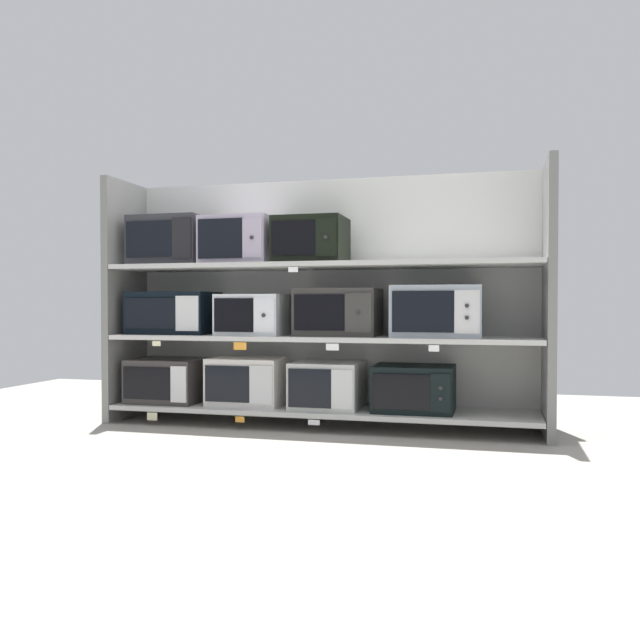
{
  "coord_description": "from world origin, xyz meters",
  "views": [
    {
      "loc": [
        1.08,
        -4.17,
        0.78
      ],
      "look_at": [
        0.0,
        0.0,
        0.69
      ],
      "focal_mm": 37.81,
      "sensor_mm": 36.0,
      "label": 1
    }
  ],
  "objects_px": {
    "microwave_9": "(240,241)",
    "microwave_5": "(255,315)",
    "microwave_0": "(169,380)",
    "microwave_3": "(414,388)",
    "microwave_6": "(338,312)",
    "microwave_7": "(437,311)",
    "microwave_1": "(247,381)",
    "microwave_8": "(169,241)",
    "microwave_4": "(174,313)",
    "microwave_10": "(311,240)",
    "microwave_2": "(328,385)"
  },
  "relations": [
    {
      "from": "microwave_1",
      "to": "microwave_6",
      "type": "height_order",
      "value": "microwave_6"
    },
    {
      "from": "microwave_7",
      "to": "microwave_9",
      "type": "relative_size",
      "value": 1.18
    },
    {
      "from": "microwave_1",
      "to": "microwave_9",
      "type": "height_order",
      "value": "microwave_9"
    },
    {
      "from": "microwave_1",
      "to": "microwave_10",
      "type": "relative_size",
      "value": 1.09
    },
    {
      "from": "microwave_3",
      "to": "microwave_10",
      "type": "distance_m",
      "value": 1.14
    },
    {
      "from": "microwave_3",
      "to": "microwave_5",
      "type": "xyz_separation_m",
      "value": [
        -1.04,
        -0.0,
        0.45
      ]
    },
    {
      "from": "microwave_1",
      "to": "microwave_6",
      "type": "bearing_deg",
      "value": 0.0
    },
    {
      "from": "microwave_3",
      "to": "microwave_9",
      "type": "bearing_deg",
      "value": -179.99
    },
    {
      "from": "microwave_2",
      "to": "microwave_7",
      "type": "distance_m",
      "value": 0.84
    },
    {
      "from": "microwave_0",
      "to": "microwave_7",
      "type": "bearing_deg",
      "value": -0.01
    },
    {
      "from": "microwave_6",
      "to": "microwave_1",
      "type": "bearing_deg",
      "value": -180.0
    },
    {
      "from": "microwave_7",
      "to": "microwave_5",
      "type": "bearing_deg",
      "value": -180.0
    },
    {
      "from": "microwave_4",
      "to": "microwave_9",
      "type": "bearing_deg",
      "value": -0.05
    },
    {
      "from": "microwave_0",
      "to": "microwave_1",
      "type": "bearing_deg",
      "value": -0.01
    },
    {
      "from": "microwave_5",
      "to": "microwave_9",
      "type": "height_order",
      "value": "microwave_9"
    },
    {
      "from": "microwave_2",
      "to": "microwave_8",
      "type": "height_order",
      "value": "microwave_8"
    },
    {
      "from": "microwave_3",
      "to": "microwave_6",
      "type": "height_order",
      "value": "microwave_6"
    },
    {
      "from": "microwave_0",
      "to": "microwave_5",
      "type": "bearing_deg",
      "value": -0.03
    },
    {
      "from": "microwave_3",
      "to": "microwave_6",
      "type": "bearing_deg",
      "value": 179.99
    },
    {
      "from": "microwave_2",
      "to": "microwave_6",
      "type": "bearing_deg",
      "value": 0.2
    },
    {
      "from": "microwave_1",
      "to": "microwave_6",
      "type": "relative_size",
      "value": 0.94
    },
    {
      "from": "microwave_5",
      "to": "microwave_0",
      "type": "bearing_deg",
      "value": 179.97
    },
    {
      "from": "microwave_3",
      "to": "microwave_9",
      "type": "xyz_separation_m",
      "value": [
        -1.15,
        -0.0,
        0.94
      ]
    },
    {
      "from": "microwave_8",
      "to": "microwave_6",
      "type": "bearing_deg",
      "value": -0.0
    },
    {
      "from": "microwave_0",
      "to": "microwave_6",
      "type": "distance_m",
      "value": 1.28
    },
    {
      "from": "microwave_5",
      "to": "microwave_10",
      "type": "distance_m",
      "value": 0.61
    },
    {
      "from": "microwave_4",
      "to": "microwave_8",
      "type": "xyz_separation_m",
      "value": [
        -0.03,
        -0.0,
        0.49
      ]
    },
    {
      "from": "microwave_2",
      "to": "microwave_1",
      "type": "bearing_deg",
      "value": 179.98
    },
    {
      "from": "microwave_8",
      "to": "microwave_5",
      "type": "bearing_deg",
      "value": -0.03
    },
    {
      "from": "microwave_4",
      "to": "microwave_5",
      "type": "height_order",
      "value": "microwave_4"
    },
    {
      "from": "microwave_0",
      "to": "microwave_2",
      "type": "bearing_deg",
      "value": -0.02
    },
    {
      "from": "microwave_3",
      "to": "microwave_9",
      "type": "height_order",
      "value": "microwave_9"
    },
    {
      "from": "microwave_0",
      "to": "microwave_9",
      "type": "xyz_separation_m",
      "value": [
        0.52,
        -0.0,
        0.93
      ]
    },
    {
      "from": "microwave_1",
      "to": "microwave_10",
      "type": "xyz_separation_m",
      "value": [
        0.44,
        0.0,
        0.92
      ]
    },
    {
      "from": "microwave_3",
      "to": "microwave_5",
      "type": "relative_size",
      "value": 1.13
    },
    {
      "from": "microwave_6",
      "to": "microwave_3",
      "type": "bearing_deg",
      "value": -0.01
    },
    {
      "from": "microwave_6",
      "to": "microwave_7",
      "type": "distance_m",
      "value": 0.62
    },
    {
      "from": "microwave_7",
      "to": "microwave_10",
      "type": "bearing_deg",
      "value": 179.98
    },
    {
      "from": "microwave_1",
      "to": "microwave_3",
      "type": "distance_m",
      "value": 1.1
    },
    {
      "from": "microwave_6",
      "to": "microwave_9",
      "type": "distance_m",
      "value": 0.81
    },
    {
      "from": "microwave_9",
      "to": "microwave_5",
      "type": "bearing_deg",
      "value": 0.04
    },
    {
      "from": "microwave_4",
      "to": "microwave_10",
      "type": "xyz_separation_m",
      "value": [
        0.97,
        -0.0,
        0.47
      ]
    },
    {
      "from": "microwave_5",
      "to": "microwave_9",
      "type": "relative_size",
      "value": 0.96
    },
    {
      "from": "microwave_10",
      "to": "microwave_6",
      "type": "bearing_deg",
      "value": -0.01
    },
    {
      "from": "microwave_0",
      "to": "microwave_9",
      "type": "relative_size",
      "value": 1.05
    },
    {
      "from": "microwave_6",
      "to": "microwave_8",
      "type": "bearing_deg",
      "value": 180.0
    },
    {
      "from": "microwave_7",
      "to": "microwave_0",
      "type": "bearing_deg",
      "value": 179.99
    },
    {
      "from": "microwave_2",
      "to": "microwave_9",
      "type": "relative_size",
      "value": 0.94
    },
    {
      "from": "microwave_9",
      "to": "microwave_10",
      "type": "xyz_separation_m",
      "value": [
        0.48,
        0.0,
        -0.01
      ]
    },
    {
      "from": "microwave_4",
      "to": "microwave_6",
      "type": "bearing_deg",
      "value": -0.01
    }
  ]
}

